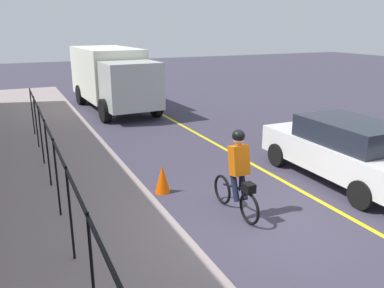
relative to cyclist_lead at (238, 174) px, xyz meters
name	(u,v)px	position (x,y,z in m)	size (l,w,h in m)	color
ground_plane	(272,223)	(-0.64, -0.43, -0.91)	(80.00, 80.00, 0.00)	#3A3546
lane_line_centre	(333,208)	(-0.64, -2.03, -0.91)	(36.00, 0.12, 0.01)	yellow
sidewalk	(102,261)	(-0.64, 2.97, -0.84)	(40.00, 3.20, 0.15)	gray
iron_fence	(61,174)	(0.36, 3.37, 0.41)	(15.34, 0.04, 1.60)	black
cyclist_lead	(238,174)	(0.00, 0.00, 0.00)	(1.71, 0.37, 1.83)	black
patrol_sedan	(344,149)	(0.55, -3.43, -0.09)	(4.42, 1.95, 1.58)	silver
box_truck_background	(112,76)	(11.88, -0.41, 0.64)	(6.82, 2.80, 2.78)	white
traffic_cone_far	(162,179)	(1.73, 0.99, -0.57)	(0.36, 0.36, 0.68)	#FE5403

